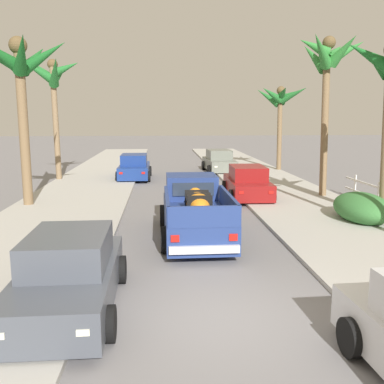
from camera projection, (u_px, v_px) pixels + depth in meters
The scene contains 15 objects.
ground_plane at pixel (220, 320), 8.00m from camera, with size 160.00×160.00×0.00m, color slate.
sidewalk_left at pixel (76, 199), 19.41m from camera, with size 4.80×60.00×0.12m, color #B2AFA8.
sidewalk_right at pixel (289, 196), 20.13m from camera, with size 4.80×60.00×0.12m, color #B2AFA8.
curb_left at pixel (98, 199), 19.48m from camera, with size 0.16×60.00×0.10m, color silver.
curb_right at pixel (268, 197), 20.06m from camera, with size 0.16×60.00×0.10m, color silver.
pickup_truck at pixel (195, 212), 13.44m from camera, with size 2.25×5.22×1.80m.
car_left_near at pixel (247, 183), 19.84m from camera, with size 2.11×4.30×1.54m.
car_right_near at pixel (134, 168), 26.01m from camera, with size 2.03×4.26×1.54m.
car_left_mid at pixel (69, 275), 8.33m from camera, with size 2.06×4.28×1.54m.
car_right_mid at pixel (219, 162), 29.46m from camera, with size 2.19×4.33×1.54m.
palm_tree_left_fore at pixel (328, 63), 19.28m from camera, with size 3.38×3.61×7.46m.
palm_tree_right_fore at pixel (53, 81), 24.17m from camera, with size 3.34×3.81×7.11m.
palm_tree_right_mid at pixel (18, 70), 17.00m from camera, with size 4.20×4.20×6.97m.
palm_tree_left_back at pixel (280, 99), 29.24m from camera, with size 3.56×3.70×5.95m.
hedge_bush at pixel (362, 208), 15.22m from camera, with size 1.80×2.80×1.10m, color #387538.
Camera 1 is at (-1.07, -7.39, 3.78)m, focal length 39.54 mm.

